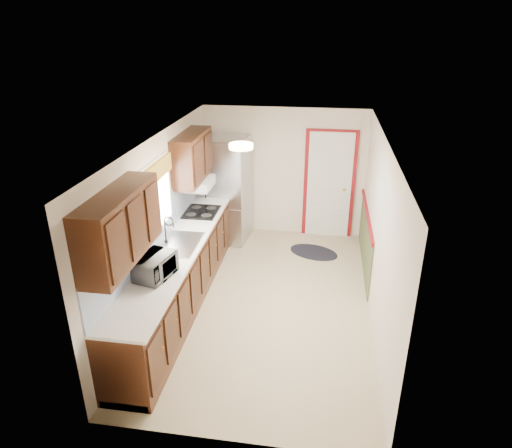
% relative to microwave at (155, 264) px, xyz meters
% --- Properties ---
extents(room_shell, '(3.20, 5.20, 2.52)m').
position_rel_microwave_xyz_m(room_shell, '(1.20, 1.10, 0.09)').
color(room_shell, tan).
rests_on(room_shell, ground).
extents(kitchen_run, '(0.63, 4.00, 2.20)m').
position_rel_microwave_xyz_m(kitchen_run, '(-0.04, 0.81, -0.30)').
color(kitchen_run, '#34180B').
rests_on(kitchen_run, ground).
extents(back_wall_trim, '(1.12, 2.30, 2.08)m').
position_rel_microwave_xyz_m(back_wall_trim, '(2.19, 3.31, -0.23)').
color(back_wall_trim, maroon).
rests_on(back_wall_trim, ground).
extents(ceiling_fixture, '(0.30, 0.30, 0.06)m').
position_rel_microwave_xyz_m(ceiling_fixture, '(0.90, 0.90, 1.25)').
color(ceiling_fixture, '#FFD88C').
rests_on(ceiling_fixture, room_shell).
extents(microwave, '(0.39, 0.56, 0.35)m').
position_rel_microwave_xyz_m(microwave, '(0.00, 0.00, 0.00)').
color(microwave, white).
rests_on(microwave, kitchen_run).
extents(refrigerator, '(0.86, 0.83, 1.93)m').
position_rel_microwave_xyz_m(refrigerator, '(0.18, 3.15, -0.15)').
color(refrigerator, '#B7B7BC').
rests_on(refrigerator, ground).
extents(rug, '(1.02, 0.85, 0.01)m').
position_rel_microwave_xyz_m(rug, '(1.84, 2.76, -1.11)').
color(rug, black).
rests_on(rug, ground).
extents(cooktop, '(0.52, 0.63, 0.02)m').
position_rel_microwave_xyz_m(cooktop, '(0.01, 2.07, -0.16)').
color(cooktop, black).
rests_on(cooktop, kitchen_run).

